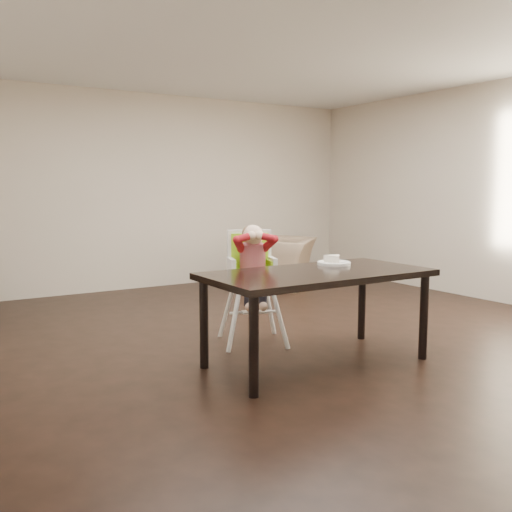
# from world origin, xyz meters

# --- Properties ---
(ground) EXTENTS (7.00, 7.00, 0.00)m
(ground) POSITION_xyz_m (0.00, 0.00, 0.00)
(ground) COLOR black
(ground) RESTS_ON ground
(room_walls) EXTENTS (6.02, 7.02, 2.71)m
(room_walls) POSITION_xyz_m (0.00, 0.00, 1.86)
(room_walls) COLOR beige
(room_walls) RESTS_ON ground
(dining_table) EXTENTS (1.80, 0.90, 0.75)m
(dining_table) POSITION_xyz_m (-0.43, -0.56, 0.67)
(dining_table) COLOR black
(dining_table) RESTS_ON ground
(high_chair) EXTENTS (0.58, 0.58, 1.08)m
(high_chair) POSITION_xyz_m (-0.54, 0.26, 0.76)
(high_chair) COLOR white
(high_chair) RESTS_ON ground
(plate) EXTENTS (0.38, 0.38, 0.08)m
(plate) POSITION_xyz_m (-0.08, -0.34, 0.78)
(plate) COLOR white
(plate) RESTS_ON dining_table
(armchair) EXTENTS (1.26, 1.24, 0.93)m
(armchair) POSITION_xyz_m (1.29, 2.52, 0.47)
(armchair) COLOR #987C60
(armchair) RESTS_ON ground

